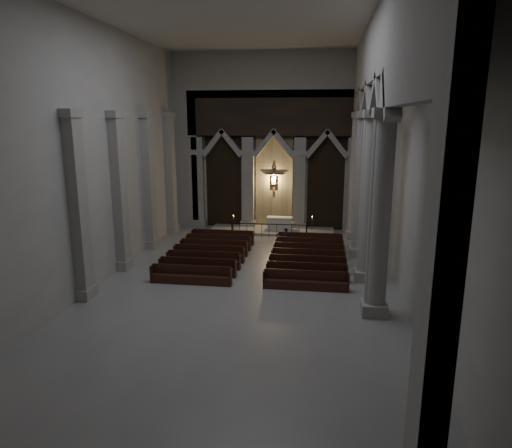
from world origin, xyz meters
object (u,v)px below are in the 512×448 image
at_px(pews, 258,258).
at_px(worshipper, 286,238).
at_px(altar, 280,223).
at_px(candle_stand_left, 234,230).
at_px(candle_stand_right, 312,231).
at_px(altar_rail, 269,228).

height_order(pews, worshipper, worshipper).
distance_m(altar, pews, 7.21).
xyz_separation_m(candle_stand_left, worshipper, (3.71, -2.44, 0.23)).
relative_size(candle_stand_left, candle_stand_right, 0.99).
relative_size(altar_rail, candle_stand_right, 3.56).
xyz_separation_m(candle_stand_right, pews, (-2.78, -6.11, -0.10)).
height_order(candle_stand_right, pews, candle_stand_right).
distance_m(altar, candle_stand_left, 3.33).
bearing_deg(candle_stand_left, altar, 27.77).
bearing_deg(candle_stand_left, worshipper, -33.34).
distance_m(altar, worshipper, 4.06).
distance_m(altar, candle_stand_right, 2.50).
relative_size(candle_stand_right, pews, 0.15).
distance_m(candle_stand_right, pews, 6.71).
height_order(candle_stand_left, candle_stand_right, candle_stand_right).
bearing_deg(candle_stand_right, pews, -114.46).
bearing_deg(pews, candle_stand_right, 65.54).
relative_size(pews, worshipper, 7.60).
xyz_separation_m(candle_stand_right, worshipper, (-1.48, -2.91, 0.23)).
bearing_deg(altar_rail, worshipper, -59.46).
relative_size(altar_rail, worshipper, 4.08).
height_order(altar, altar_rail, altar).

